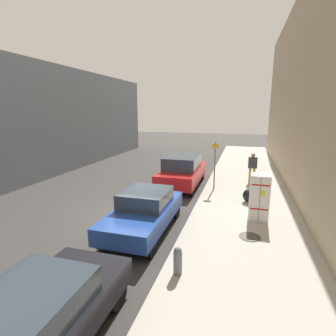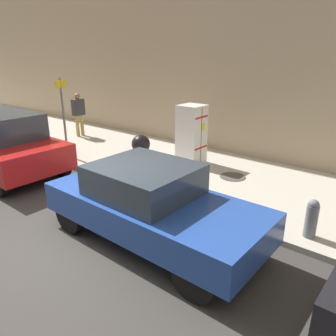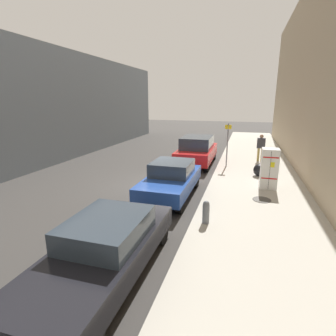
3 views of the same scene
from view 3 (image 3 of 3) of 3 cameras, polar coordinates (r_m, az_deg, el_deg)
The scene contains 12 objects.
ground_plane at distance 12.30m, azimuth -2.39°, elevation -3.96°, with size 80.00×80.00×0.00m, color #383533.
sidewalk_slab at distance 11.70m, azimuth 18.83°, elevation -5.43°, with size 4.26×44.00×0.12m, color #B2ADA0.
building_facade_across at distance 16.51m, azimuth -32.33°, elevation 11.13°, with size 2.21×37.40×7.09m, color slate.
discarded_refrigerator at distance 12.27m, azimuth 21.16°, elevation -0.11°, with size 0.71×0.71×1.77m.
manhole_cover at distance 10.95m, azimuth 19.75°, elevation -6.51°, with size 0.70×0.70×0.02m, color #47443F.
street_sign_post at distance 15.55m, azimuth 12.81°, elevation 5.41°, with size 0.36×0.07×2.50m.
fire_hydrant at distance 8.43m, azimuth 8.26°, elevation -9.39°, with size 0.22×0.22×0.75m.
trash_bag at distance 14.20m, azimuth 19.31°, elevation -0.42°, with size 0.63×0.63×0.63m, color black.
pedestrian_walking_far at distance 17.56m, azimuth 19.57°, elevation 4.58°, with size 0.49×0.23×1.71m.
parked_suv_red at distance 16.40m, azimuth 6.33°, elevation 3.90°, with size 1.99×4.57×1.74m.
parked_hatchback_blue at distance 10.82m, azimuth 0.68°, elevation -2.38°, with size 1.80×4.18×1.46m.
parked_sedan_dark at distance 6.21m, azimuth -13.68°, elevation -16.77°, with size 1.78×4.76×1.38m.
Camera 3 is at (-3.79, 11.03, 3.91)m, focal length 28.00 mm.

